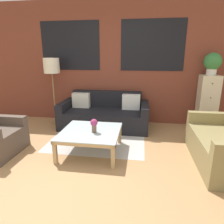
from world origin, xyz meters
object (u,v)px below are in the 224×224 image
couch_dark (105,115)px  coffee_table (91,134)px  floor_lamp (52,68)px  potted_plant (213,63)px  drawer_cabinet (207,103)px  flower_vase (94,125)px

couch_dark → coffee_table: 1.27m
couch_dark → floor_lamp: bearing=177.5°
floor_lamp → potted_plant: potted_plant is taller
drawer_cabinet → flower_vase: size_ratio=5.22×
floor_lamp → coffee_table: bearing=-47.5°
coffee_table → drawer_cabinet: (2.24, 1.50, 0.26)m
floor_lamp → potted_plant: (3.46, 0.18, 0.14)m
drawer_cabinet → potted_plant: (0.00, 0.00, 0.85)m
coffee_table → drawer_cabinet: bearing=33.8°
floor_lamp → flower_vase: 2.05m
coffee_table → potted_plant: size_ratio=2.09×
flower_vase → potted_plant: bearing=35.8°
couch_dark → flower_vase: size_ratio=8.59×
couch_dark → drawer_cabinet: (2.24, 0.23, 0.31)m
coffee_table → floor_lamp: floor_lamp is taller
coffee_table → flower_vase: 0.21m
coffee_table → potted_plant: 2.92m
couch_dark → flower_vase: couch_dark is taller
drawer_cabinet → potted_plant: size_ratio=2.58×
coffee_table → potted_plant: (2.24, 1.50, 1.11)m
drawer_cabinet → potted_plant: 0.85m
coffee_table → floor_lamp: size_ratio=0.63×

